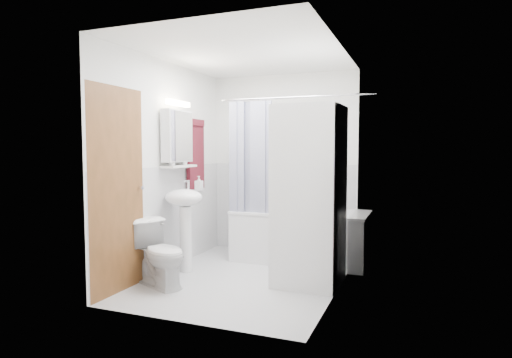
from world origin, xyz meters
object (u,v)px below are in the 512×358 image
(sink, at_px, (184,210))
(toilet, at_px, (160,254))
(bathtub, at_px, (301,233))
(washer_dryer, at_px, (309,196))

(sink, bearing_deg, toilet, -86.44)
(bathtub, bearing_deg, washer_dryer, -69.88)
(washer_dryer, bearing_deg, sink, -175.32)
(sink, relative_size, toilet, 1.55)
(bathtub, relative_size, toilet, 2.46)
(bathtub, bearing_deg, toilet, -126.07)
(sink, xyz_separation_m, toilet, (0.03, -0.55, -0.37))
(bathtub, height_order, sink, sink)
(washer_dryer, bearing_deg, toilet, -154.38)
(bathtub, distance_m, washer_dryer, 1.08)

